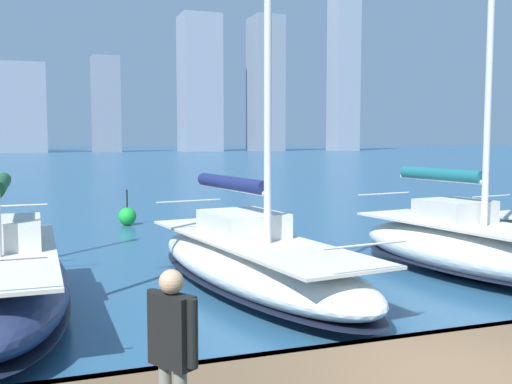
{
  "coord_description": "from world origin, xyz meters",
  "views": [
    {
      "loc": [
        4.48,
        5.68,
        3.35
      ],
      "look_at": [
        0.05,
        -6.62,
        2.2
      ],
      "focal_mm": 42.0,
      "sensor_mm": 36.0,
      "label": 1
    }
  ],
  "objects": [
    {
      "name": "person_black_shirt",
      "position": [
        3.45,
        0.65,
        1.58
      ],
      "size": [
        0.38,
        0.53,
        1.63
      ],
      "color": "gray",
      "rests_on": "dock_pier"
    },
    {
      "name": "city_skyline",
      "position": [
        -8.69,
        -159.75,
        19.5
      ],
      "size": [
        168.87,
        15.48,
        52.91
      ],
      "color": "#8892A1",
      "rests_on": "ground"
    },
    {
      "name": "dock_pier",
      "position": [
        -0.0,
        -0.1,
        0.54
      ],
      "size": [
        28.0,
        2.8,
        0.6
      ],
      "color": "brown",
      "rests_on": "ground"
    },
    {
      "name": "channel_buoy",
      "position": [
        1.36,
        -17.86,
        0.36
      ],
      "size": [
        0.7,
        0.7,
        1.4
      ],
      "color": "green",
      "rests_on": "ground"
    },
    {
      "name": "sailboat_navy",
      "position": [
        0.07,
        -6.8,
        0.67
      ],
      "size": [
        3.76,
        9.0,
        11.31
      ],
      "color": "white",
      "rests_on": "ground"
    },
    {
      "name": "sailboat_forest",
      "position": [
        5.25,
        -6.21,
        0.73
      ],
      "size": [
        2.51,
        7.58,
        10.25
      ],
      "color": "navy",
      "rests_on": "ground"
    },
    {
      "name": "sailboat_teal",
      "position": [
        -5.42,
        -6.4,
        0.76
      ],
      "size": [
        3.52,
        7.26,
        12.77
      ],
      "color": "white",
      "rests_on": "ground"
    }
  ]
}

